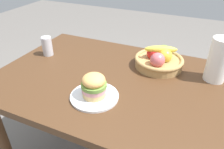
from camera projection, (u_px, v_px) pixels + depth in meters
name	position (u px, v px, depth m)	size (l,w,h in m)	color
dining_table	(120.00, 94.00, 1.23)	(1.40, 0.90, 0.75)	#4C301C
plate	(95.00, 96.00, 1.04)	(0.24, 0.24, 0.01)	white
sandwich	(94.00, 85.00, 1.01)	(0.12, 0.12, 0.12)	#E5BC75
soda_can	(47.00, 46.00, 1.41)	(0.07, 0.07, 0.13)	silver
fruit_basket	(159.00, 60.00, 1.28)	(0.29, 0.29, 0.14)	tan
paper_towel_roll	(219.00, 60.00, 1.12)	(0.11, 0.11, 0.24)	white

